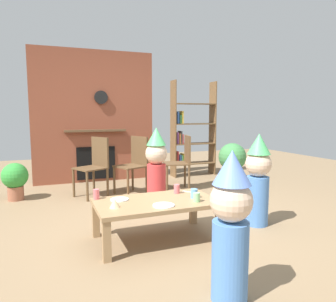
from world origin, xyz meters
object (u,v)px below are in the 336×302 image
coffee_table (156,206)px  child_by_the_chairs (156,165)px  paper_cup_far_left (197,197)px  paper_plate_rear (164,205)px  child_with_cone_hat (231,223)px  dining_chair_left (95,163)px  bookshelf (190,133)px  dining_chair_right (182,159)px  child_in_pink (258,177)px  paper_cup_near_left (177,189)px  paper_plate_front (120,199)px  paper_cup_near_right (194,193)px  potted_plant_tall (232,159)px  paper_cup_center (96,194)px  potted_plant_short (15,179)px  dining_chair_middle (135,161)px  birthday_cake_slice (115,203)px

coffee_table → child_by_the_chairs: bearing=70.6°
paper_cup_far_left → paper_plate_rear: bearing=-177.1°
coffee_table → child_with_cone_hat: (0.12, -1.16, 0.20)m
paper_plate_rear → dining_chair_left: 2.18m
bookshelf → coffee_table: bearing=-121.0°
dining_chair_right → child_in_pink: bearing=107.0°
paper_cup_near_left → child_with_cone_hat: child_with_cone_hat is taller
paper_plate_front → child_by_the_chairs: (0.73, 0.98, 0.16)m
paper_plate_rear → child_in_pink: 1.23m
paper_cup_near_right → paper_plate_front: 0.76m
dining_chair_right → dining_chair_left: bearing=9.6°
coffee_table → potted_plant_tall: (2.29, 2.18, 0.06)m
coffee_table → child_by_the_chairs: child_by_the_chairs is taller
paper_cup_center → dining_chair_left: (0.24, 1.68, 0.06)m
child_by_the_chairs → potted_plant_short: size_ratio=1.96×
paper_cup_near_left → paper_plate_front: (-0.64, -0.04, -0.04)m
paper_plate_front → child_in_pink: child_in_pink is taller
child_in_pink → dining_chair_left: bearing=-51.9°
bookshelf → dining_chair_middle: bearing=-145.2°
paper_plate_front → dining_chair_right: size_ratio=0.20×
bookshelf → birthday_cake_slice: 3.69m
paper_plate_front → potted_plant_short: potted_plant_short is taller
dining_chair_middle → child_by_the_chairs: bearing=74.7°
potted_plant_tall → child_with_cone_hat: bearing=-123.1°
paper_plate_front → paper_plate_rear: same height
child_in_pink → dining_chair_middle: 2.11m
paper_cup_near_left → child_in_pink: size_ratio=0.09×
birthday_cake_slice → child_by_the_chairs: size_ratio=0.09×
coffee_table → bookshelf: bearing=59.0°
paper_cup_near_right → paper_cup_center: (-0.94, 0.32, 0.00)m
paper_plate_front → child_with_cone_hat: (0.45, -1.31, 0.14)m
paper_cup_center → paper_plate_front: paper_cup_center is taller
paper_plate_front → potted_plant_short: 2.27m
paper_cup_far_left → dining_chair_left: bearing=107.1°
paper_plate_rear → potted_plant_short: size_ratio=0.38×
coffee_table → paper_plate_front: 0.37m
paper_cup_center → birthday_cake_slice: paper_cup_center is taller
paper_cup_near_left → potted_plant_tall: size_ratio=0.14×
coffee_table → paper_plate_front: paper_plate_front is taller
paper_cup_near_right → paper_plate_rear: bearing=-159.0°
paper_plate_front → potted_plant_tall: (2.62, 2.02, 0.00)m
paper_cup_near_right → child_in_pink: child_in_pink is taller
birthday_cake_slice → potted_plant_tall: 3.54m
paper_cup_far_left → paper_plate_front: (-0.69, 0.34, -0.04)m
paper_cup_center → dining_chair_left: bearing=81.7°
coffee_table → child_in_pink: child_in_pink is taller
bookshelf → paper_plate_front: (-2.06, -2.73, -0.45)m
paper_cup_near_left → dining_chair_left: size_ratio=0.11×
paper_cup_near_left → paper_cup_near_right: size_ratio=1.02×
bookshelf → child_in_pink: bookshelf is taller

